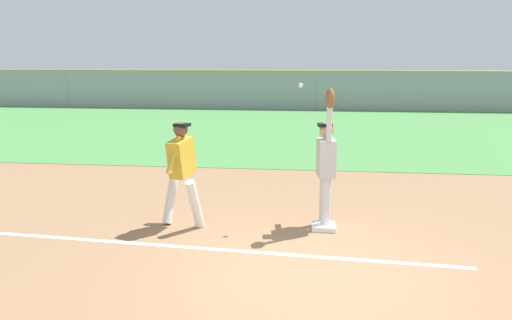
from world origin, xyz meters
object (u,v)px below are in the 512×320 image
object	(u,v)px
first_base	(324,227)
runner	(182,167)
parked_car_green	(295,92)
parked_car_black	(407,93)
parked_car_silver	(181,92)
baseball	(301,85)
fielder	(326,160)

from	to	relation	value
first_base	runner	bearing A→B (deg)	-177.33
runner	parked_car_green	bearing A→B (deg)	104.90
first_base	parked_car_black	size ratio (longest dim) A/B	0.09
runner	first_base	bearing A→B (deg)	19.78
parked_car_black	parked_car_green	bearing A→B (deg)	-178.09
parked_car_black	parked_car_silver	bearing A→B (deg)	-174.72
baseball	parked_car_green	world-z (taller)	baseball
fielder	parked_car_black	xyz separation A→B (m)	(4.95, 22.10, -0.45)
fielder	runner	bearing A→B (deg)	-1.92
parked_car_green	parked_car_black	xyz separation A→B (m)	(6.40, -0.00, 0.00)
first_base	fielder	size ratio (longest dim) A/B	0.17
first_base	fielder	distance (m)	1.09
parked_car_silver	parked_car_black	distance (m)	13.04
first_base	fielder	world-z (taller)	fielder
fielder	parked_car_silver	bearing A→B (deg)	-77.12
first_base	parked_car_black	xyz separation A→B (m)	(4.96, 22.23, 0.63)
first_base	fielder	bearing A→B (deg)	83.76
baseball	parked_car_green	bearing A→B (deg)	92.66
runner	fielder	bearing A→B (deg)	23.02
fielder	runner	size ratio (longest dim) A/B	1.33
first_base	parked_car_silver	distance (m)	22.94
runner	baseball	bearing A→B (deg)	29.33
fielder	baseball	size ratio (longest dim) A/B	30.81
parked_car_green	fielder	bearing A→B (deg)	-88.72
runner	baseball	xyz separation A→B (m)	(1.88, 0.41, 1.29)
first_base	parked_car_silver	size ratio (longest dim) A/B	0.08
first_base	baseball	xyz separation A→B (m)	(-0.42, 0.30, 2.25)
fielder	first_base	bearing A→B (deg)	75.93
parked_car_silver	parked_car_green	xyz separation A→B (m)	(6.61, 0.76, 0.00)
parked_car_black	fielder	bearing A→B (deg)	-100.67
runner	baseball	distance (m)	2.32
parked_car_black	baseball	bearing A→B (deg)	-101.84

